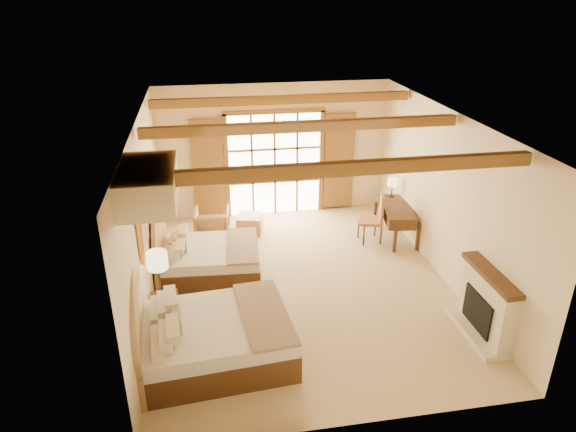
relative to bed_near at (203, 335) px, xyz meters
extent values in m
plane|color=tan|center=(1.89, 1.88, -0.45)|extent=(7.00, 7.00, 0.00)
plane|color=beige|center=(1.89, 5.38, 1.15)|extent=(5.50, 0.00, 5.50)
plane|color=beige|center=(-0.86, 1.88, 1.15)|extent=(0.00, 7.00, 7.00)
plane|color=beige|center=(4.64, 1.88, 1.15)|extent=(0.00, 7.00, 7.00)
plane|color=#BB7433|center=(1.89, 1.88, 2.75)|extent=(7.00, 7.00, 0.00)
cube|color=white|center=(1.89, 5.34, 0.80)|extent=(2.20, 0.02, 2.50)
cube|color=brown|center=(0.29, 5.31, 0.80)|extent=(0.75, 0.06, 2.40)
cube|color=brown|center=(3.49, 5.31, 0.80)|extent=(0.75, 0.06, 2.40)
cube|color=#C4B49C|center=(4.51, -0.12, 0.10)|extent=(0.25, 1.30, 1.10)
cube|color=black|center=(4.44, -0.12, 0.00)|extent=(0.18, 0.80, 0.60)
cube|color=#C4B49C|center=(4.42, -0.12, -0.40)|extent=(0.45, 1.40, 0.10)
cube|color=#4E2E16|center=(4.50, -0.12, 0.67)|extent=(0.30, 1.40, 0.08)
cube|color=#EF9D45|center=(-0.82, 1.13, 1.30)|extent=(0.05, 0.95, 0.75)
cube|color=#C17E40|center=(-0.79, 1.13, 1.30)|extent=(0.02, 0.82, 0.62)
cube|color=beige|center=(-0.51, -0.12, 2.50)|extent=(0.70, 1.40, 0.45)
cube|color=#4E2E16|center=(0.17, 0.00, -0.23)|extent=(2.40, 1.89, 0.44)
cube|color=silver|center=(0.17, 0.00, 0.11)|extent=(2.35, 1.86, 0.24)
cube|color=#88705A|center=(0.94, 0.00, 0.24)|extent=(0.82, 1.80, 0.06)
cube|color=tan|center=(-0.36, 0.00, 0.37)|extent=(0.17, 0.47, 0.27)
cube|color=#4E2E16|center=(0.17, 2.56, -0.26)|extent=(2.04, 1.60, 0.38)
cube|color=silver|center=(0.17, 2.56, 0.03)|extent=(2.00, 1.57, 0.21)
cube|color=#88705A|center=(0.83, 2.56, 0.14)|extent=(0.69, 1.53, 0.05)
cube|color=tan|center=(-0.28, 2.56, 0.25)|extent=(0.14, 0.40, 0.23)
cube|color=#4E2E16|center=(-0.60, 1.01, -0.18)|extent=(0.50, 0.50, 0.54)
cylinder|color=#322215|center=(-0.61, 0.72, -0.44)|extent=(0.22, 0.22, 0.03)
cylinder|color=#322215|center=(-0.61, 0.72, 0.22)|extent=(0.04, 0.04, 1.31)
cylinder|color=#FAE2AC|center=(-0.61, 0.72, 0.94)|extent=(0.32, 0.32, 0.27)
imported|color=#AB784B|center=(0.28, 4.12, -0.10)|extent=(0.82, 0.84, 0.71)
cube|color=#A68756|center=(1.14, 4.33, -0.25)|extent=(0.67, 0.67, 0.40)
cube|color=#4E2E16|center=(4.34, 3.47, 0.29)|extent=(0.85, 1.51, 0.05)
cube|color=#4E2E16|center=(4.34, 3.47, 0.16)|extent=(0.82, 1.47, 0.22)
cube|color=#A8633E|center=(3.73, 3.40, 0.04)|extent=(0.60, 0.60, 0.07)
cube|color=#A8633E|center=(3.94, 3.40, 0.36)|extent=(0.18, 0.49, 0.60)
cylinder|color=#322215|center=(4.42, 4.03, 0.33)|extent=(0.13, 0.13, 0.02)
cylinder|color=#322215|center=(4.42, 4.03, 0.48)|extent=(0.03, 0.03, 0.31)
cylinder|color=#FAE2AC|center=(4.42, 4.03, 0.67)|extent=(0.22, 0.22, 0.18)
camera|label=1|loc=(0.20, -6.38, 4.80)|focal=32.00mm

